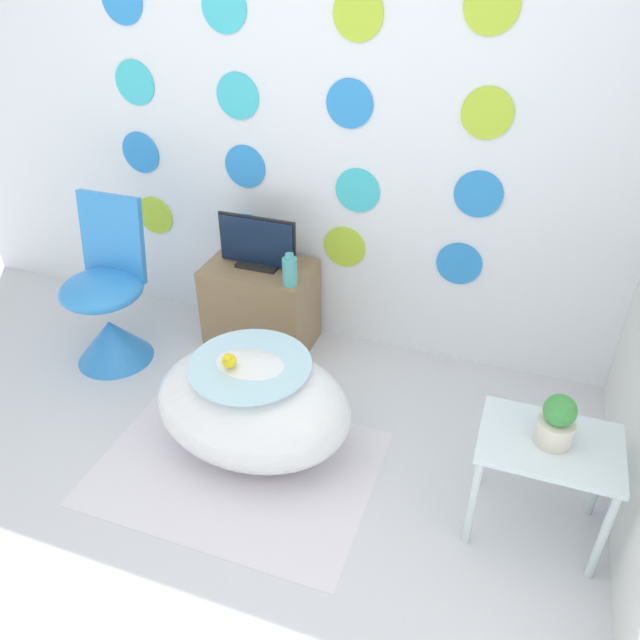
% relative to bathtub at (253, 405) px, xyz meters
% --- Properties ---
extents(ground_plane, '(12.00, 12.00, 0.00)m').
position_rel_bathtub_xyz_m(ground_plane, '(-0.18, -0.85, -0.25)').
color(ground_plane, silver).
extents(wall_back_dotted, '(4.40, 0.05, 2.60)m').
position_rel_bathtub_xyz_m(wall_back_dotted, '(-0.18, 1.01, 1.05)').
color(wall_back_dotted, white).
rests_on(wall_back_dotted, ground_plane).
extents(rug, '(1.21, 0.89, 0.01)m').
position_rel_bathtub_xyz_m(rug, '(-0.03, -0.15, -0.25)').
color(rug, silver).
rests_on(rug, ground_plane).
extents(bathtub, '(0.89, 0.64, 0.49)m').
position_rel_bathtub_xyz_m(bathtub, '(0.00, 0.00, 0.00)').
color(bathtub, white).
rests_on(bathtub, ground_plane).
extents(rubber_duck, '(0.06, 0.07, 0.07)m').
position_rel_bathtub_xyz_m(rubber_duck, '(-0.06, -0.07, 0.28)').
color(rubber_duck, yellow).
rests_on(rubber_duck, bathtub).
extents(chair, '(0.43, 0.43, 0.89)m').
position_rel_bathtub_xyz_m(chair, '(-1.02, 0.38, 0.03)').
color(chair, '#338CE0').
rests_on(chair, ground_plane).
extents(tv_cabinet, '(0.57, 0.37, 0.49)m').
position_rel_bathtub_xyz_m(tv_cabinet, '(-0.31, 0.78, -0.00)').
color(tv_cabinet, '#8E704C').
rests_on(tv_cabinet, ground_plane).
extents(tv, '(0.43, 0.12, 0.28)m').
position_rel_bathtub_xyz_m(tv, '(-0.31, 0.78, 0.37)').
color(tv, black).
rests_on(tv, tv_cabinet).
extents(vase, '(0.08, 0.08, 0.17)m').
position_rel_bathtub_xyz_m(vase, '(-0.08, 0.65, 0.32)').
color(vase, '#51B2AD').
rests_on(vase, tv_cabinet).
extents(side_table, '(0.51, 0.36, 0.47)m').
position_rel_bathtub_xyz_m(side_table, '(1.21, -0.04, 0.14)').
color(side_table, silver).
rests_on(side_table, ground_plane).
extents(potted_plant_left, '(0.13, 0.13, 0.21)m').
position_rel_bathtub_xyz_m(potted_plant_left, '(1.21, -0.04, 0.31)').
color(potted_plant_left, beige).
rests_on(potted_plant_left, side_table).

